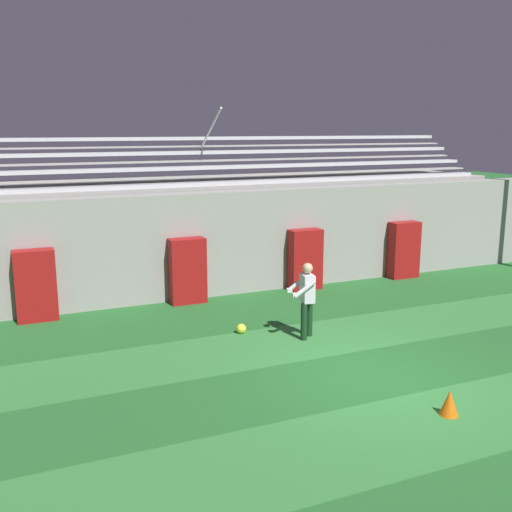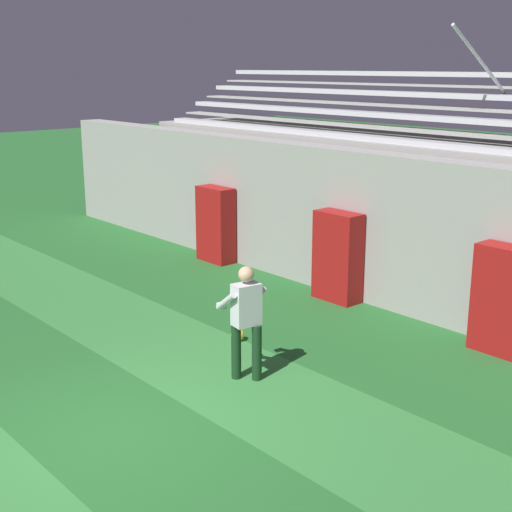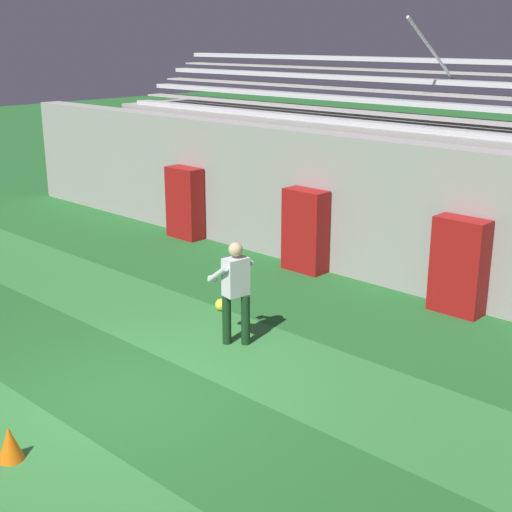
# 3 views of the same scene
# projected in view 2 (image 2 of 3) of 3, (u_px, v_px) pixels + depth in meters

# --- Properties ---
(ground_plane) EXTENTS (80.00, 80.00, 0.00)m
(ground_plane) POSITION_uv_depth(u_px,v_px,m) (107.00, 438.00, 8.57)
(ground_plane) COLOR #236028
(turf_stripe_far) EXTENTS (28.00, 2.06, 0.01)m
(turf_stripe_far) POSITION_uv_depth(u_px,v_px,m) (247.00, 384.00, 9.99)
(turf_stripe_far) COLOR #337A38
(turf_stripe_far) RESTS_ON ground
(back_wall) EXTENTS (24.00, 0.60, 2.80)m
(back_wall) POSITION_uv_depth(u_px,v_px,m) (434.00, 240.00, 12.35)
(back_wall) COLOR #999691
(back_wall) RESTS_ON ground
(padding_pillar_gate_left) EXTENTS (0.93, 0.44, 1.70)m
(padding_pillar_gate_left) POSITION_uv_depth(u_px,v_px,m) (338.00, 257.00, 13.39)
(padding_pillar_gate_left) COLOR maroon
(padding_pillar_gate_left) RESTS_ON ground
(padding_pillar_gate_right) EXTENTS (0.93, 0.44, 1.70)m
(padding_pillar_gate_right) POSITION_uv_depth(u_px,v_px,m) (504.00, 300.00, 10.90)
(padding_pillar_gate_right) COLOR maroon
(padding_pillar_gate_right) RESTS_ON ground
(padding_pillar_far_left) EXTENTS (0.93, 0.44, 1.70)m
(padding_pillar_far_left) POSITION_uv_depth(u_px,v_px,m) (216.00, 225.00, 16.08)
(padding_pillar_far_left) COLOR maroon
(padding_pillar_far_left) RESTS_ON ground
(bleacher_stand) EXTENTS (18.00, 3.35, 5.03)m
(bleacher_stand) POSITION_uv_depth(u_px,v_px,m) (496.00, 219.00, 13.60)
(bleacher_stand) COLOR #999691
(bleacher_stand) RESTS_ON ground
(goalkeeper) EXTENTS (0.63, 0.64, 1.67)m
(goalkeeper) POSITION_uv_depth(u_px,v_px,m) (246.00, 315.00, 9.94)
(goalkeeper) COLOR #143319
(goalkeeper) RESTS_ON ground
(soccer_ball) EXTENTS (0.22, 0.22, 0.22)m
(soccer_ball) POSITION_uv_depth(u_px,v_px,m) (237.00, 335.00, 11.54)
(soccer_ball) COLOR yellow
(soccer_ball) RESTS_ON ground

